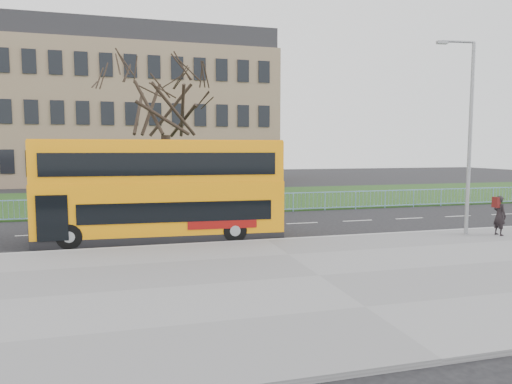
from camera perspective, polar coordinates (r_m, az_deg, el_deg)
ground at (r=19.27m, az=0.03°, el=-5.45°), size 120.00×120.00×0.00m
pavement at (r=13.03m, az=7.89°, el=-10.53°), size 80.00×10.50×0.12m
kerb at (r=17.80m, az=1.34°, el=-6.13°), size 80.00×0.20×0.14m
grass_verge at (r=33.14m, az=-6.39°, el=-0.85°), size 80.00×15.40×0.08m
guard_railing at (r=25.55m, az=-3.81°, el=-1.54°), size 40.00×0.12×1.10m
bare_tree at (r=28.40m, az=-11.25°, el=8.68°), size 7.31×7.31×10.45m
civic_building at (r=53.39m, az=-15.25°, el=8.82°), size 30.00×15.00×14.00m
yellow_bus at (r=18.40m, az=-11.60°, el=0.54°), size 9.47×2.73×3.93m
pedestrian at (r=21.05m, az=28.15°, el=-2.60°), size 0.40×0.60×1.62m
street_lamp at (r=20.50m, az=24.98°, el=7.04°), size 1.65×0.37×7.79m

